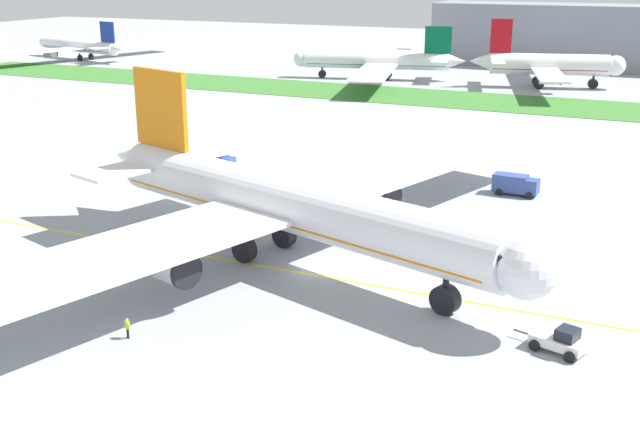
{
  "coord_description": "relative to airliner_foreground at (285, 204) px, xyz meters",
  "views": [
    {
      "loc": [
        30.78,
        -65.39,
        28.91
      ],
      "look_at": [
        -2.16,
        6.34,
        3.86
      ],
      "focal_mm": 44.12,
      "sensor_mm": 36.0,
      "label": 1
    }
  ],
  "objects": [
    {
      "name": "ground_plane",
      "position": [
        3.82,
        -1.45,
        -6.04
      ],
      "size": [
        600.0,
        600.0,
        0.0
      ],
      "primitive_type": "plane",
      "color": "#9399A0",
      "rests_on": "ground"
    },
    {
      "name": "apron_taxi_line",
      "position": [
        3.82,
        -2.42,
        -6.04
      ],
      "size": [
        280.0,
        0.36,
        0.01
      ],
      "primitive_type": "cube",
      "color": "yellow",
      "rests_on": "ground"
    },
    {
      "name": "grass_median_strip",
      "position": [
        3.82,
        105.72,
        -5.99
      ],
      "size": [
        320.0,
        24.0,
        0.1
      ],
      "primitive_type": "cube",
      "color": "#38722D",
      "rests_on": "ground"
    },
    {
      "name": "airliner_foreground",
      "position": [
        0.0,
        0.0,
        0.0
      ],
      "size": [
        56.19,
        91.47,
        17.79
      ],
      "color": "white",
      "rests_on": "ground"
    },
    {
      "name": "pushback_tug",
      "position": [
        28.57,
        -8.73,
        -5.07
      ],
      "size": [
        6.06,
        3.6,
        2.12
      ],
      "color": "white",
      "rests_on": "ground"
    },
    {
      "name": "ground_crew_wingwalker_port",
      "position": [
        -3.6,
        -20.96,
        -4.97
      ],
      "size": [
        0.57,
        0.44,
        1.77
      ],
      "color": "black",
      "rests_on": "ground"
    },
    {
      "name": "ground_crew_marshaller_front",
      "position": [
        -11.81,
        -10.58,
        -5.08
      ],
      "size": [
        0.41,
        0.5,
        1.58
      ],
      "color": "black",
      "rests_on": "ground"
    },
    {
      "name": "traffic_cone_near_nose",
      "position": [
        -19.92,
        -18.59,
        -5.76
      ],
      "size": [
        0.36,
        0.36,
        0.58
      ],
      "color": "#F2590C",
      "rests_on": "ground"
    },
    {
      "name": "service_truck_baggage_loader",
      "position": [
        2.36,
        50.74,
        -4.51
      ],
      "size": [
        5.02,
        4.01,
        2.83
      ],
      "color": "yellow",
      "rests_on": "ground"
    },
    {
      "name": "service_truck_fuel_bowser",
      "position": [
        -25.05,
        27.84,
        -4.44
      ],
      "size": [
        4.51,
        2.91,
        2.99
      ],
      "color": "#33478C",
      "rests_on": "ground"
    },
    {
      "name": "service_truck_catering_van",
      "position": [
        16.49,
        34.02,
        -4.55
      ],
      "size": [
        5.95,
        2.85,
        2.68
      ],
      "color": "#33478C",
      "rests_on": "ground"
    },
    {
      "name": "parked_airliner_far_left",
      "position": [
        -140.07,
        131.55,
        -1.81
      ],
      "size": [
        42.35,
        69.4,
        12.45
      ],
      "color": "white",
      "rests_on": "ground"
    },
    {
      "name": "parked_airliner_far_centre",
      "position": [
        -38.36,
        129.14,
        -1.33
      ],
      "size": [
        44.68,
        72.5,
        13.88
      ],
      "color": "white",
      "rests_on": "ground"
    },
    {
      "name": "parked_airliner_far_right",
      "position": [
        4.17,
        132.27,
        -0.5
      ],
      "size": [
        36.51,
        55.62,
        16.38
      ],
      "color": "white",
      "rests_on": "ground"
    }
  ]
}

